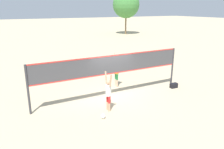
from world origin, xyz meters
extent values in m
plane|color=#C6B28C|center=(0.00, 0.00, 0.00)|extent=(200.00, 200.00, 0.00)
cylinder|color=#38383D|center=(-4.47, 0.00, 1.23)|extent=(0.11, 0.11, 2.46)
cylinder|color=#38383D|center=(4.47, 0.00, 1.23)|extent=(0.11, 0.11, 2.46)
cube|color=#47474C|center=(0.00, 0.00, 1.93)|extent=(8.82, 0.02, 1.07)
cube|color=red|center=(0.00, 0.00, 2.43)|extent=(8.82, 0.03, 0.06)
cube|color=red|center=(0.00, 0.00, 1.42)|extent=(8.82, 0.03, 0.06)
cylinder|color=tan|center=(-0.97, -1.54, 0.22)|extent=(0.11, 0.11, 0.44)
cylinder|color=red|center=(-0.97, -1.54, 0.62)|extent=(0.12, 0.12, 0.36)
cylinder|color=tan|center=(-0.97, -1.34, 0.22)|extent=(0.11, 0.11, 0.44)
cylinder|color=red|center=(-0.97, -1.34, 0.62)|extent=(0.12, 0.12, 0.36)
cylinder|color=white|center=(-0.97, -1.44, 1.09)|extent=(0.28, 0.28, 0.57)
sphere|color=tan|center=(-0.97, -1.44, 1.48)|extent=(0.22, 0.22, 0.22)
cylinder|color=tan|center=(-0.97, -1.68, 1.65)|extent=(0.08, 0.21, 0.64)
cylinder|color=tan|center=(-0.97, -1.21, 1.65)|extent=(0.08, 0.21, 0.64)
cylinder|color=beige|center=(1.08, 1.52, 0.24)|extent=(0.11, 0.11, 0.48)
cylinder|color=#267F3F|center=(1.08, 1.52, 0.68)|extent=(0.12, 0.12, 0.40)
cylinder|color=beige|center=(1.08, 1.32, 0.24)|extent=(0.11, 0.11, 0.48)
cylinder|color=#267F3F|center=(1.08, 1.32, 0.68)|extent=(0.12, 0.12, 0.40)
cylinder|color=orange|center=(1.08, 1.42, 1.19)|extent=(0.28, 0.28, 0.62)
sphere|color=beige|center=(1.08, 1.42, 1.62)|extent=(0.24, 0.24, 0.24)
cylinder|color=beige|center=(1.08, 1.66, 1.81)|extent=(0.08, 0.22, 0.70)
cylinder|color=beige|center=(1.08, 1.18, 1.81)|extent=(0.08, 0.22, 0.70)
sphere|color=white|center=(-1.56, -2.05, 0.11)|extent=(0.22, 0.22, 0.22)
cube|color=black|center=(4.21, -0.53, 0.15)|extent=(0.49, 0.26, 0.30)
cylinder|color=brown|center=(17.26, 26.69, 2.07)|extent=(0.28, 0.28, 4.13)
sphere|color=#42843D|center=(17.26, 26.69, 5.52)|extent=(5.04, 5.04, 5.04)
camera|label=1|loc=(-5.48, -10.28, 4.91)|focal=35.00mm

